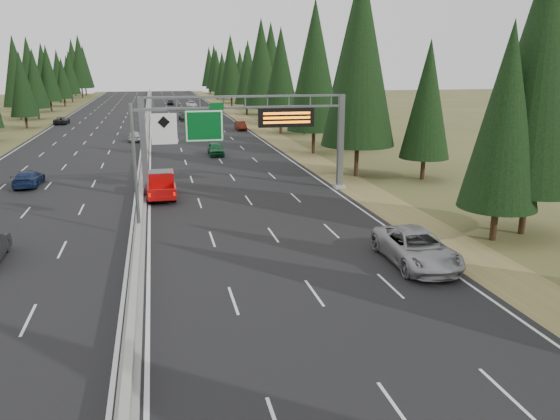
# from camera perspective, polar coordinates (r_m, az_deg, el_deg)

# --- Properties ---
(road) EXTENTS (32.00, 260.00, 0.08)m
(road) POSITION_cam_1_polar(r_m,az_deg,el_deg) (88.39, -13.73, 7.99)
(road) COLOR black
(road) RESTS_ON ground
(shoulder_right) EXTENTS (3.60, 260.00, 0.06)m
(shoulder_right) POSITION_cam_1_polar(r_m,az_deg,el_deg) (89.90, -2.21, 8.51)
(shoulder_right) COLOR olive
(shoulder_right) RESTS_ON ground
(shoulder_left) EXTENTS (3.60, 260.00, 0.06)m
(shoulder_left) POSITION_cam_1_polar(r_m,az_deg,el_deg) (90.42, -25.16, 7.14)
(shoulder_left) COLOR #4C4F25
(shoulder_left) RESTS_ON ground
(median_barrier) EXTENTS (0.70, 260.00, 0.85)m
(median_barrier) POSITION_cam_1_polar(r_m,az_deg,el_deg) (88.34, -13.75, 8.23)
(median_barrier) COLOR gray
(median_barrier) RESTS_ON road
(sign_gantry) EXTENTS (16.75, 0.98, 7.80)m
(sign_gantry) POSITION_cam_1_polar(r_m,az_deg,el_deg) (43.63, -2.74, 8.46)
(sign_gantry) COLOR slate
(sign_gantry) RESTS_ON road
(hov_sign_pole) EXTENTS (2.80, 0.50, 8.00)m
(hov_sign_pole) POSITION_cam_1_polar(r_m,az_deg,el_deg) (33.22, -13.96, 5.00)
(hov_sign_pole) COLOR slate
(hov_sign_pole) RESTS_ON road
(tree_row_right) EXTENTS (12.15, 240.37, 18.69)m
(tree_row_right) POSITION_cam_1_polar(r_m,az_deg,el_deg) (78.55, 2.31, 14.35)
(tree_row_right) COLOR black
(tree_row_right) RESTS_ON ground
(silver_minivan) EXTENTS (3.13, 6.48, 1.78)m
(silver_minivan) POSITION_cam_1_polar(r_m,az_deg,el_deg) (29.44, 14.06, -3.83)
(silver_minivan) COLOR #98989C
(silver_minivan) RESTS_ON road
(red_pickup) EXTENTS (2.10, 5.87, 1.91)m
(red_pickup) POSITION_cam_1_polar(r_m,az_deg,el_deg) (44.20, -12.32, 2.79)
(red_pickup) COLOR black
(red_pickup) RESTS_ON road
(car_ahead_green) EXTENTS (1.73, 4.24, 1.44)m
(car_ahead_green) POSITION_cam_1_polar(r_m,az_deg,el_deg) (63.39, -6.73, 6.36)
(car_ahead_green) COLOR #12522A
(car_ahead_green) RESTS_ON road
(car_ahead_dkred) EXTENTS (1.44, 4.07, 1.34)m
(car_ahead_dkred) POSITION_cam_1_polar(r_m,az_deg,el_deg) (87.50, -4.14, 8.77)
(car_ahead_dkred) COLOR #54170C
(car_ahead_dkred) RESTS_ON road
(car_ahead_dkgrey) EXTENTS (2.18, 4.84, 1.38)m
(car_ahead_dkgrey) POSITION_cam_1_polar(r_m,az_deg,el_deg) (103.82, -9.93, 9.59)
(car_ahead_dkgrey) COLOR black
(car_ahead_dkgrey) RESTS_ON road
(car_ahead_white) EXTENTS (2.47, 5.27, 1.46)m
(car_ahead_white) POSITION_cam_1_polar(r_m,az_deg,el_deg) (135.01, -9.25, 10.85)
(car_ahead_white) COLOR silver
(car_ahead_white) RESTS_ON road
(car_ahead_far) EXTENTS (1.57, 3.90, 1.33)m
(car_ahead_far) POSITION_cam_1_polar(r_m,az_deg,el_deg) (144.08, -11.38, 10.98)
(car_ahead_far) COLOR black
(car_ahead_far) RESTS_ON road
(car_onc_blue) EXTENTS (2.04, 4.81, 1.38)m
(car_onc_blue) POSITION_cam_1_polar(r_m,az_deg,el_deg) (51.52, -24.81, 3.03)
(car_onc_blue) COLOR #16264E
(car_onc_blue) RESTS_ON road
(car_onc_white) EXTENTS (1.67, 4.07, 1.38)m
(car_onc_white) POSITION_cam_1_polar(r_m,az_deg,el_deg) (77.24, -14.95, 7.49)
(car_onc_white) COLOR #B5B5B5
(car_onc_white) RESTS_ON road
(car_onc_far) EXTENTS (2.36, 4.68, 1.27)m
(car_onc_far) POSITION_cam_1_polar(r_m,az_deg,el_deg) (103.19, -21.85, 8.68)
(car_onc_far) COLOR black
(car_onc_far) RESTS_ON road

